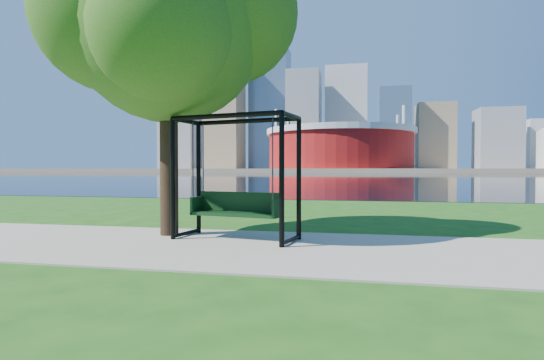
# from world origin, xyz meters

# --- Properties ---
(ground) EXTENTS (900.00, 900.00, 0.00)m
(ground) POSITION_xyz_m (0.00, 0.00, 0.00)
(ground) COLOR #1E5114
(ground) RESTS_ON ground
(path) EXTENTS (120.00, 4.00, 0.03)m
(path) POSITION_xyz_m (0.00, -0.50, 0.01)
(path) COLOR #9E937F
(path) RESTS_ON ground
(river) EXTENTS (900.00, 180.00, 0.02)m
(river) POSITION_xyz_m (0.00, 102.00, 0.01)
(river) COLOR black
(river) RESTS_ON ground
(far_bank) EXTENTS (900.00, 228.00, 2.00)m
(far_bank) POSITION_xyz_m (0.00, 306.00, 1.00)
(far_bank) COLOR #937F60
(far_bank) RESTS_ON ground
(stadium) EXTENTS (83.00, 83.00, 32.00)m
(stadium) POSITION_xyz_m (-10.00, 235.00, 14.23)
(stadium) COLOR maroon
(stadium) RESTS_ON far_bank
(skyline) EXTENTS (392.00, 66.00, 96.50)m
(skyline) POSITION_xyz_m (-4.27, 319.39, 35.89)
(skyline) COLOR gray
(skyline) RESTS_ON far_bank
(swing) EXTENTS (2.64, 1.51, 2.55)m
(swing) POSITION_xyz_m (-0.59, 0.31, 1.23)
(swing) COLOR black
(swing) RESTS_ON ground
(park_tree) EXTENTS (5.51, 4.98, 6.84)m
(park_tree) POSITION_xyz_m (-2.25, 0.60, 4.75)
(park_tree) COLOR black
(park_tree) RESTS_ON ground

